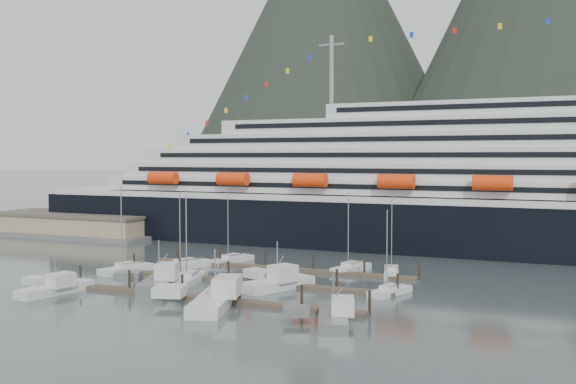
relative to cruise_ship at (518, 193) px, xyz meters
name	(u,v)px	position (x,y,z in m)	size (l,w,h in m)	color
ground	(263,289)	(-30.03, -54.94, -12.04)	(1600.00, 1600.00, 0.00)	#4F5D5B
cruise_ship	(518,193)	(0.00, 0.00, 0.00)	(210.00, 30.40, 50.30)	black
warehouse	(77,226)	(-102.03, -12.94, -9.79)	(46.00, 20.00, 5.80)	#595956
dock_near	(197,297)	(-34.95, -64.89, -11.73)	(48.18, 2.28, 3.20)	#4E3F32
dock_mid	(243,281)	(-34.95, -51.89, -11.73)	(48.18, 2.28, 3.20)	#4E3F32
dock_far	(279,268)	(-34.95, -38.89, -11.73)	(48.18, 2.28, 3.20)	#4E3F32
sailboat_a	(127,270)	(-57.03, -51.47, -11.59)	(5.68, 10.22, 15.00)	silver
sailboat_b	(185,266)	(-50.39, -44.05, -11.61)	(5.93, 11.09, 13.79)	silver
sailboat_c	(189,280)	(-42.57, -55.08, -11.60)	(5.34, 10.87, 14.04)	silver
sailboat_e	(232,260)	(-46.24, -34.95, -11.62)	(4.73, 10.10, 14.34)	silver
sailboat_f	(351,269)	(-23.30, -34.95, -11.61)	(4.66, 9.52, 13.73)	silver
sailboat_g	(391,272)	(-16.21, -35.28, -11.63)	(4.72, 9.67, 13.76)	silver
sailboat_h	(390,292)	(-12.03, -51.15, -11.63)	(4.71, 8.46, 12.35)	silver
trawler_a	(55,288)	(-55.44, -69.76, -11.21)	(8.59, 11.82, 6.27)	silver
trawler_b	(158,281)	(-44.37, -60.54, -11.07)	(10.50, 12.61, 7.84)	gray
trawler_c	(214,298)	(-30.87, -67.44, -11.04)	(12.53, 16.38, 8.16)	silver
trawler_d	(332,317)	(-13.62, -69.99, -11.18)	(9.30, 11.47, 6.53)	gray
trawler_e	(277,282)	(-28.23, -53.92, -11.08)	(10.37, 12.40, 7.70)	silver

